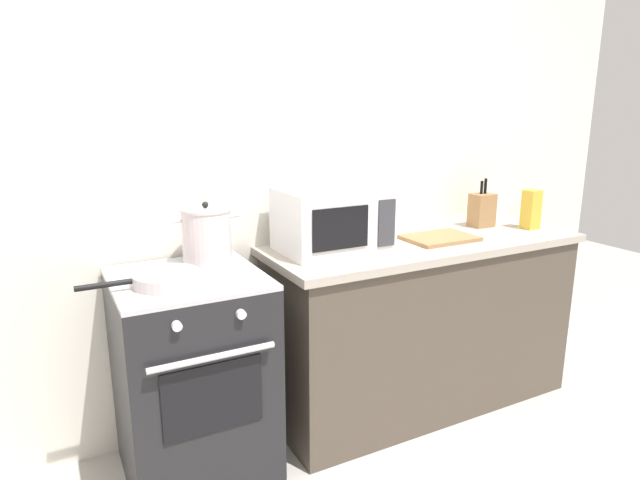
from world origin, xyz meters
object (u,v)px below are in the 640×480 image
frying_pan (165,279)px  pasta_box (531,209)px  stove (193,378)px  stock_pot (207,236)px  microwave (333,220)px  cutting_board (439,238)px  knife_block (482,210)px

frying_pan → pasta_box: size_ratio=2.10×
stove → pasta_box: 2.03m
frying_pan → stock_pot: bearing=41.5°
microwave → cutting_board: bearing=-7.5°
microwave → knife_block: microwave is taller
stock_pot → cutting_board: 1.20m
pasta_box → stove: bearing=179.1°
cutting_board → stock_pot: bearing=173.9°
stock_pot → cutting_board: stock_pot is taller
microwave → pasta_box: 1.22m
frying_pan → microwave: bearing=10.6°
frying_pan → microwave: 0.85m
pasta_box → stock_pot: bearing=175.1°
microwave → knife_block: size_ratio=1.81×
frying_pan → knife_block: knife_block is taller
frying_pan → cutting_board: 1.42m
microwave → knife_block: (1.01, 0.06, -0.05)m
stock_pot → knife_block: 1.61m
frying_pan → cutting_board: bearing=3.1°
stove → knife_block: size_ratio=3.32×
stove → cutting_board: bearing=0.0°
stock_pot → knife_block: stock_pot is taller
stove → knife_block: (1.74, 0.14, 0.56)m
microwave → pasta_box: bearing=-5.1°
frying_pan → pasta_box: pasta_box is taller
stove → knife_block: 1.83m
cutting_board → pasta_box: (0.63, -0.03, 0.10)m
stock_pot → knife_block: size_ratio=1.09×
stock_pot → pasta_box: (1.82, -0.16, -0.02)m
stock_pot → frying_pan: stock_pot is taller
pasta_box → microwave: bearing=174.9°
stock_pot → cutting_board: size_ratio=0.84×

